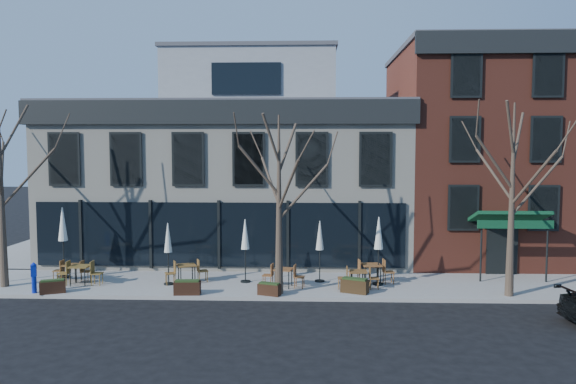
{
  "coord_description": "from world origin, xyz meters",
  "views": [
    {
      "loc": [
        4.18,
        -25.74,
        5.87
      ],
      "look_at": [
        3.13,
        2.0,
        3.73
      ],
      "focal_mm": 35.0,
      "sensor_mm": 36.0,
      "label": 1
    }
  ],
  "objects": [
    {
      "name": "planter_1",
      "position": [
        -0.6,
        -4.2,
        0.44
      ],
      "size": [
        1.05,
        0.47,
        0.58
      ],
      "color": "black",
      "rests_on": "sidewalk_front"
    },
    {
      "name": "tree_right",
      "position": [
        12.01,
        -3.9,
        4.02
      ],
      "size": [
        3.72,
        3.77,
        7.48
      ],
      "color": "#382B21",
      "rests_on": "sidewalk_front"
    },
    {
      "name": "planter_2",
      "position": [
        2.63,
        -4.19,
        0.4
      ],
      "size": [
        0.95,
        0.63,
        0.5
      ],
      "color": "black",
      "rests_on": "sidewalk_front"
    },
    {
      "name": "cafe_set_2",
      "position": [
        -1.03,
        -2.35,
        0.65
      ],
      "size": [
        1.88,
        1.13,
        0.98
      ],
      "color": "brown",
      "rests_on": "sidewalk_front"
    },
    {
      "name": "sidewalk_front",
      "position": [
        3.25,
        -2.15,
        0.07
      ],
      "size": [
        33.5,
        4.7,
        0.15
      ],
      "primitive_type": "cube",
      "color": "gray",
      "rests_on": "ground"
    },
    {
      "name": "cafe_set_4",
      "position": [
        6.21,
        -3.06,
        0.62
      ],
      "size": [
        1.72,
        0.7,
        0.91
      ],
      "color": "brown",
      "rests_on": "sidewalk_front"
    },
    {
      "name": "planter_0",
      "position": [
        -6.0,
        -4.2,
        0.42
      ],
      "size": [
        1.04,
        0.74,
        0.54
      ],
      "color": "black",
      "rests_on": "sidewalk_front"
    },
    {
      "name": "cafe_set_3",
      "position": [
        3.13,
        -2.88,
        0.64
      ],
      "size": [
        1.84,
        0.84,
        0.95
      ],
      "color": "brown",
      "rests_on": "sidewalk_front"
    },
    {
      "name": "corner_building",
      "position": [
        0.07,
        5.07,
        4.72
      ],
      "size": [
        18.39,
        10.39,
        11.1
      ],
      "color": "beige",
      "rests_on": "ground"
    },
    {
      "name": "umbrella_0",
      "position": [
        -6.74,
        -1.48,
        2.36
      ],
      "size": [
        0.5,
        0.5,
        3.14
      ],
      "color": "black",
      "rests_on": "sidewalk_front"
    },
    {
      "name": "tree_mid",
      "position": [
        3.01,
        -3.9,
        3.79
      ],
      "size": [
        3.5,
        3.55,
        7.04
      ],
      "color": "#382B21",
      "rests_on": "sidewalk_front"
    },
    {
      "name": "sidewalk_side",
      "position": [
        -11.25,
        6.0,
        0.07
      ],
      "size": [
        4.5,
        12.0,
        0.15
      ],
      "primitive_type": "cube",
      "color": "gray",
      "rests_on": "ground"
    },
    {
      "name": "umbrella_3",
      "position": [
        4.65,
        -1.85,
        2.02
      ],
      "size": [
        0.42,
        0.42,
        2.64
      ],
      "color": "black",
      "rests_on": "sidewalk_front"
    },
    {
      "name": "call_box",
      "position": [
        -6.74,
        -4.2,
        0.81
      ],
      "size": [
        0.25,
        0.25,
        1.24
      ],
      "color": "#0D24B5",
      "rests_on": "sidewalk_front"
    },
    {
      "name": "cafe_set_0",
      "position": [
        -6.08,
        -2.15,
        0.61
      ],
      "size": [
        1.72,
        0.73,
        0.89
      ],
      "color": "brown",
      "rests_on": "sidewalk_front"
    },
    {
      "name": "umbrella_4",
      "position": [
        7.11,
        -2.3,
        2.18
      ],
      "size": [
        0.46,
        0.46,
        2.88
      ],
      "color": "black",
      "rests_on": "sidewalk_front"
    },
    {
      "name": "umbrella_1",
      "position": [
        -1.74,
        -2.62,
        2.0
      ],
      "size": [
        0.42,
        0.42,
        2.62
      ],
      "color": "black",
      "rests_on": "sidewalk_front"
    },
    {
      "name": "red_brick_building",
      "position": [
        13.0,
        4.98,
        5.64
      ],
      "size": [
        8.2,
        11.78,
        11.18
      ],
      "color": "brown",
      "rests_on": "ground"
    },
    {
      "name": "cafe_set_5",
      "position": [
        6.84,
        -2.18,
        0.68
      ],
      "size": [
        1.99,
        0.86,
        1.03
      ],
      "color": "brown",
      "rests_on": "sidewalk_front"
    },
    {
      "name": "planter_3",
      "position": [
        6.0,
        -3.7,
        0.45
      ],
      "size": [
        1.15,
        0.81,
        0.6
      ],
      "color": "#312110",
      "rests_on": "sidewalk_front"
    },
    {
      "name": "umbrella_2",
      "position": [
        1.45,
        -2.07,
        2.07
      ],
      "size": [
        0.44,
        0.44,
        2.72
      ],
      "color": "black",
      "rests_on": "sidewalk_front"
    },
    {
      "name": "ground",
      "position": [
        0.0,
        0.0,
        0.0
      ],
      "size": [
        120.0,
        120.0,
        0.0
      ],
      "primitive_type": "plane",
      "color": "black",
      "rests_on": "ground"
    },
    {
      "name": "cafe_set_1",
      "position": [
        -5.45,
        -2.81,
        0.66
      ],
      "size": [
        1.89,
        0.76,
        1.0
      ],
      "color": "brown",
      "rests_on": "sidewalk_front"
    },
    {
      "name": "tree_corner",
      "position": [
        -8.49,
        -3.2,
        4.25
      ],
      "size": [
        3.93,
        3.98,
        7.92
      ],
      "color": "#382B21",
      "rests_on": "sidewalk_front"
    }
  ]
}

